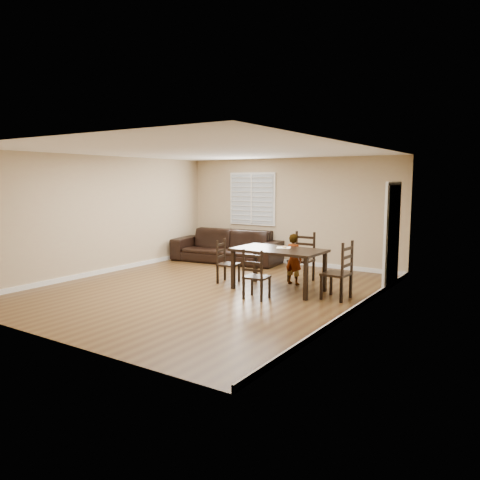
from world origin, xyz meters
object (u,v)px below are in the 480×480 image
object	(u,v)px
chair_right	(343,273)
child	(294,259)
chair_left	(224,263)
chair_far	(254,277)
donut	(284,247)
chair_near	(304,258)
sofa	(227,246)
dining_table	(279,253)

from	to	relation	value
chair_right	child	world-z (taller)	chair_right
chair_left	child	distance (m)	1.47
chair_far	chair_right	size ratio (longest dim) A/B	0.87
chair_far	donut	distance (m)	1.18
chair_far	donut	xyz separation A→B (m)	(0.03, 1.11, 0.42)
chair_left	chair_near	bearing A→B (deg)	-59.51
chair_near	sofa	size ratio (longest dim) A/B	0.37
donut	child	bearing A→B (deg)	92.02
dining_table	chair_left	xyz separation A→B (m)	(-1.31, -0.00, -0.32)
chair_near	chair_far	bearing A→B (deg)	-92.06
chair_far	child	distance (m)	1.55
chair_far	sofa	distance (m)	4.03
donut	sofa	xyz separation A→B (m)	(-2.72, 1.90, -0.42)
chair_near	sofa	xyz separation A→B (m)	(-2.71, 0.98, -0.06)
dining_table	chair_near	xyz separation A→B (m)	(0.01, 1.11, -0.26)
chair_left	donut	distance (m)	1.42
dining_table	chair_far	distance (m)	0.96
dining_table	chair_left	world-z (taller)	chair_left
chair_left	chair_right	world-z (taller)	chair_right
dining_table	donut	distance (m)	0.23
child	dining_table	bearing A→B (deg)	97.58
dining_table	chair_left	bearing A→B (deg)	-179.13
dining_table	chair_near	distance (m)	1.14
dining_table	chair_right	world-z (taller)	chair_right
sofa	dining_table	bearing A→B (deg)	-44.87
chair_right	donut	distance (m)	1.37
chair_left	chair_right	distance (m)	2.64
chair_left	chair_right	xyz separation A→B (m)	(2.64, -0.02, 0.07)
chair_near	child	world-z (taller)	child
dining_table	donut	size ratio (longest dim) A/B	19.34
chair_far	chair_left	distance (m)	1.59
chair_near	chair_far	distance (m)	2.02
chair_far	chair_right	world-z (taller)	chair_right
chair_near	dining_table	bearing A→B (deg)	-92.24
chair_right	donut	world-z (taller)	chair_right
chair_left	child	bearing A→B (deg)	-73.91
chair_left	donut	bearing A→B (deg)	-91.18
chair_left	sofa	size ratio (longest dim) A/B	0.32
chair_left	donut	world-z (taller)	chair_left
chair_far	chair_right	bearing A→B (deg)	-151.10
chair_far	sofa	size ratio (longest dim) A/B	0.32
chair_far	donut	world-z (taller)	chair_far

